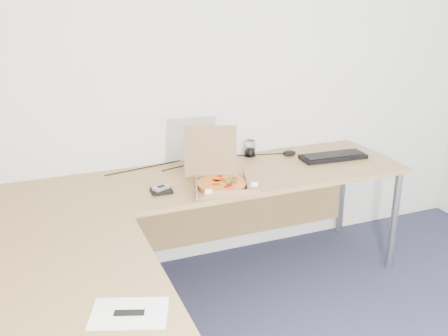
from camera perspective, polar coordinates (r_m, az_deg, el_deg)
name	(u,v)px	position (r m, az deg, el deg)	size (l,w,h in m)	color
desk	(179,218)	(2.65, -5.03, -5.53)	(2.50, 2.20, 0.73)	#A37C46
pizza_box	(220,181)	(2.94, -0.40, -1.42)	(0.31, 0.36, 0.32)	#9A7248
drinking_glass	(251,148)	(3.48, 2.99, 2.21)	(0.06, 0.06, 0.11)	silver
keyboard	(333,157)	(3.51, 12.08, 1.24)	(0.44, 0.16, 0.03)	black
mouse	(289,153)	(3.52, 7.28, 1.67)	(0.10, 0.06, 0.04)	black
wallet	(162,191)	(2.89, -6.99, -2.53)	(0.11, 0.10, 0.02)	black
phone	(161,188)	(2.89, -7.04, -2.21)	(0.09, 0.05, 0.02)	#B2B5BA
paper_sheet	(129,313)	(1.92, -10.54, -15.62)	(0.27, 0.19, 0.00)	white
dome_speaker	(250,151)	(3.48, 2.91, 1.89)	(0.08, 0.08, 0.07)	black
cable_bundle	(199,162)	(3.37, -2.77, 0.71)	(0.63, 0.04, 0.01)	black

